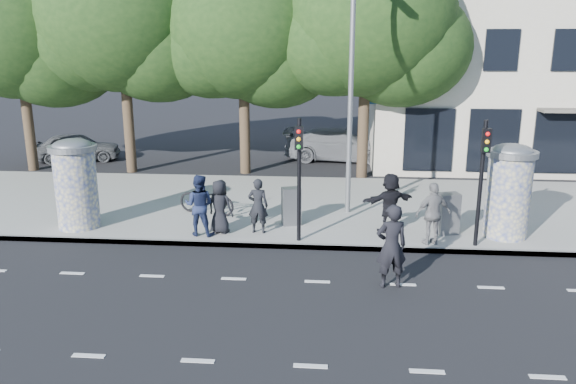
# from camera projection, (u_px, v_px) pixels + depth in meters

# --- Properties ---
(ground) EXTENTS (120.00, 120.00, 0.00)m
(ground) POSITION_uv_depth(u_px,v_px,m) (315.00, 309.00, 11.89)
(ground) COLOR black
(ground) RESTS_ON ground
(sidewalk) EXTENTS (40.00, 8.00, 0.15)m
(sidewalk) POSITION_uv_depth(u_px,v_px,m) (323.00, 206.00, 19.10)
(sidewalk) COLOR gray
(sidewalk) RESTS_ON ground
(curb) EXTENTS (40.00, 0.10, 0.16)m
(curb) POSITION_uv_depth(u_px,v_px,m) (320.00, 247.00, 15.29)
(curb) COLOR slate
(curb) RESTS_ON ground
(lane_dash_near) EXTENTS (32.00, 0.12, 0.01)m
(lane_dash_near) POSITION_uv_depth(u_px,v_px,m) (311.00, 366.00, 9.77)
(lane_dash_near) COLOR silver
(lane_dash_near) RESTS_ON ground
(lane_dash_far) EXTENTS (32.00, 0.12, 0.01)m
(lane_dash_far) POSITION_uv_depth(u_px,v_px,m) (317.00, 282.00, 13.24)
(lane_dash_far) COLOR silver
(lane_dash_far) RESTS_ON ground
(ad_column_left) EXTENTS (1.36, 1.36, 2.65)m
(ad_column_left) POSITION_uv_depth(u_px,v_px,m) (76.00, 181.00, 16.41)
(ad_column_left) COLOR beige
(ad_column_left) RESTS_ON sidewalk
(ad_column_right) EXTENTS (1.36, 1.36, 2.65)m
(ad_column_right) POSITION_uv_depth(u_px,v_px,m) (509.00, 189.00, 15.61)
(ad_column_right) COLOR beige
(ad_column_right) RESTS_ON sidewalk
(traffic_pole_near) EXTENTS (0.22, 0.31, 3.40)m
(traffic_pole_near) POSITION_uv_depth(u_px,v_px,m) (299.00, 168.00, 15.02)
(traffic_pole_near) COLOR black
(traffic_pole_near) RESTS_ON sidewalk
(traffic_pole_far) EXTENTS (0.22, 0.31, 3.40)m
(traffic_pole_far) POSITION_uv_depth(u_px,v_px,m) (482.00, 171.00, 14.63)
(traffic_pole_far) COLOR black
(traffic_pole_far) RESTS_ON sidewalk
(street_lamp) EXTENTS (0.25, 0.93, 8.00)m
(street_lamp) POSITION_uv_depth(u_px,v_px,m) (352.00, 66.00, 16.99)
(street_lamp) COLOR slate
(street_lamp) RESTS_ON sidewalk
(tree_far_left) EXTENTS (7.20, 7.20, 9.26)m
(tree_far_left) POSITION_uv_depth(u_px,v_px,m) (17.00, 25.00, 23.40)
(tree_far_left) COLOR #38281C
(tree_far_left) RESTS_ON ground
(tree_mid_left) EXTENTS (7.20, 7.20, 9.57)m
(tree_mid_left) POSITION_uv_depth(u_px,v_px,m) (121.00, 17.00, 22.95)
(tree_mid_left) COLOR #38281C
(tree_mid_left) RESTS_ON ground
(tree_near_left) EXTENTS (6.80, 6.80, 8.97)m
(tree_near_left) POSITION_uv_depth(u_px,v_px,m) (243.00, 28.00, 22.85)
(tree_near_left) COLOR #38281C
(tree_near_left) RESTS_ON ground
(tree_center) EXTENTS (7.00, 7.00, 9.30)m
(tree_center) POSITION_uv_depth(u_px,v_px,m) (367.00, 21.00, 22.00)
(tree_center) COLOR #38281C
(tree_center) RESTS_ON ground
(building) EXTENTS (20.30, 15.85, 12.00)m
(building) POSITION_uv_depth(u_px,v_px,m) (566.00, 32.00, 28.64)
(building) COLOR #BEB59F
(building) RESTS_ON ground
(ped_a) EXTENTS (0.88, 0.72, 1.56)m
(ped_a) POSITION_uv_depth(u_px,v_px,m) (220.00, 207.00, 16.04)
(ped_a) COLOR black
(ped_a) RESTS_ON sidewalk
(ped_b) EXTENTS (0.60, 0.40, 1.60)m
(ped_b) POSITION_uv_depth(u_px,v_px,m) (258.00, 206.00, 16.05)
(ped_b) COLOR black
(ped_b) RESTS_ON sidewalk
(ped_c) EXTENTS (0.91, 0.74, 1.76)m
(ped_c) POSITION_uv_depth(u_px,v_px,m) (199.00, 205.00, 15.83)
(ped_c) COLOR #1B2444
(ped_c) RESTS_ON sidewalk
(ped_e) EXTENTS (1.14, 0.86, 1.72)m
(ped_e) POSITION_uv_depth(u_px,v_px,m) (433.00, 214.00, 15.10)
(ped_e) COLOR slate
(ped_e) RESTS_ON sidewalk
(ped_f) EXTENTS (1.70, 1.19, 1.73)m
(ped_f) POSITION_uv_depth(u_px,v_px,m) (390.00, 202.00, 16.15)
(ped_f) COLOR black
(ped_f) RESTS_ON sidewalk
(man_road) EXTENTS (0.81, 0.62, 1.98)m
(man_road) POSITION_uv_depth(u_px,v_px,m) (391.00, 246.00, 12.74)
(man_road) COLOR black
(man_road) RESTS_ON ground
(bicycle) EXTENTS (1.22, 2.05, 1.02)m
(bicycle) POSITION_uv_depth(u_px,v_px,m) (207.00, 198.00, 17.89)
(bicycle) COLOR black
(bicycle) RESTS_ON sidewalk
(cabinet_left) EXTENTS (0.63, 0.53, 1.14)m
(cabinet_left) POSITION_uv_depth(u_px,v_px,m) (291.00, 206.00, 16.83)
(cabinet_left) COLOR #5D5E61
(cabinet_left) RESTS_ON sidewalk
(cabinet_right) EXTENTS (0.65, 0.54, 1.19)m
(cabinet_right) POSITION_uv_depth(u_px,v_px,m) (448.00, 213.00, 16.02)
(cabinet_right) COLOR slate
(cabinet_right) RESTS_ON sidewalk
(car_left) EXTENTS (2.71, 4.27, 1.35)m
(car_left) POSITION_uv_depth(u_px,v_px,m) (76.00, 147.00, 26.70)
(car_left) COLOR #484B4E
(car_left) RESTS_ON ground
(car_right) EXTENTS (2.34, 5.27, 1.50)m
(car_right) POSITION_uv_depth(u_px,v_px,m) (338.00, 145.00, 26.84)
(car_right) COLOR slate
(car_right) RESTS_ON ground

